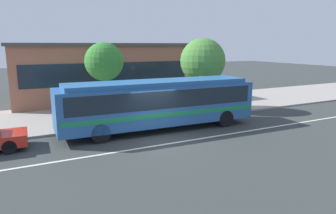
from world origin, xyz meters
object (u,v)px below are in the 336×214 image
(transit_bus, at_px, (159,101))
(pedestrian_waiting_near_sign, at_px, (185,98))
(bus_stop_sign, at_px, (201,90))
(street_tree_mid_block, at_px, (203,61))
(street_tree_near_stop, at_px, (104,62))

(transit_bus, xyz_separation_m, pedestrian_waiting_near_sign, (3.64, 3.26, -0.61))
(bus_stop_sign, bearing_deg, pedestrian_waiting_near_sign, 99.40)
(street_tree_mid_block, bearing_deg, bus_stop_sign, -125.81)
(pedestrian_waiting_near_sign, bearing_deg, street_tree_near_stop, 164.62)
(pedestrian_waiting_near_sign, relative_size, bus_stop_sign, 0.61)
(street_tree_near_stop, height_order, street_tree_mid_block, street_tree_mid_block)
(pedestrian_waiting_near_sign, distance_m, bus_stop_sign, 1.79)
(transit_bus, relative_size, street_tree_near_stop, 2.34)
(pedestrian_waiting_near_sign, bearing_deg, transit_bus, -138.18)
(bus_stop_sign, bearing_deg, street_tree_near_stop, 151.46)
(bus_stop_sign, relative_size, street_tree_mid_block, 0.51)
(bus_stop_sign, xyz_separation_m, street_tree_near_stop, (-5.69, 3.09, 1.89))
(transit_bus, height_order, pedestrian_waiting_near_sign, transit_bus)
(street_tree_near_stop, bearing_deg, street_tree_mid_block, -9.97)
(transit_bus, relative_size, pedestrian_waiting_near_sign, 7.14)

